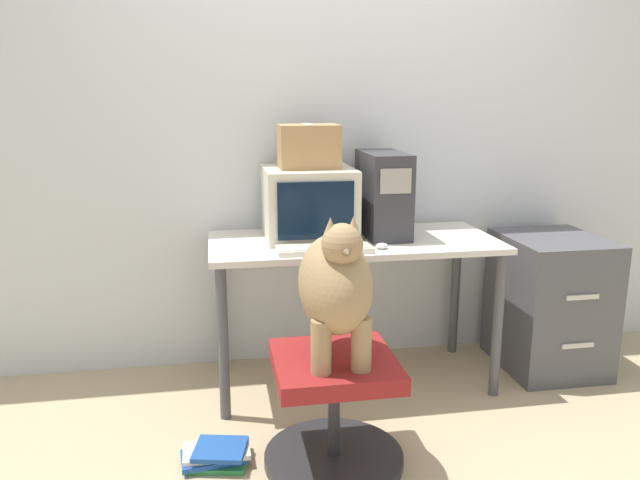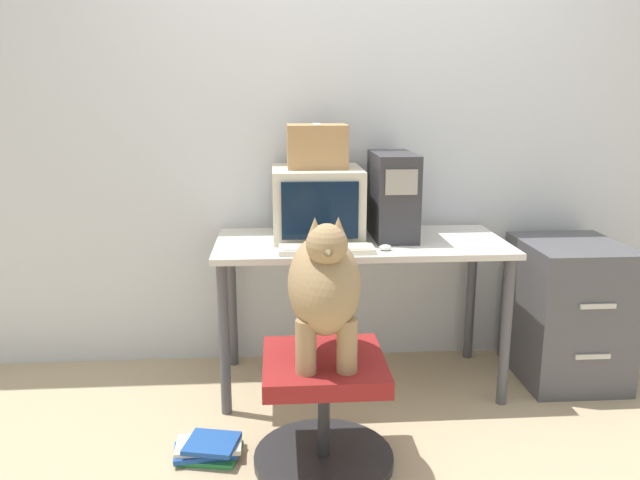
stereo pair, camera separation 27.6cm
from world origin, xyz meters
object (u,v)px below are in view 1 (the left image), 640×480
Objects in this scene: pc_tower at (383,194)px; dog at (336,284)px; crt_monitor at (309,203)px; filing_cabinet at (549,302)px; keyboard at (324,249)px; office_chair at (334,408)px; book_stack_floor at (217,454)px; cardboard_box at (308,146)px.

pc_tower is 0.72× the size of dog.
dog is (-0.03, -0.83, -0.17)m from crt_monitor.
keyboard is at bearing -170.19° from filing_cabinet.
filing_cabinet is (1.29, 0.22, -0.41)m from keyboard.
crt_monitor is at bearing 177.00° from pc_tower.
office_chair is 1.98× the size of book_stack_floor.
cardboard_box reaches higher than filing_cabinet.
book_stack_floor is at bearing 170.64° from office_chair.
filing_cabinet is (1.34, 0.74, -0.41)m from dog.
dog is at bearing -95.57° from keyboard.
book_stack_floor is (-0.47, 0.10, -0.73)m from dog.
dog is 2.01× the size of cardboard_box.
crt_monitor is 1.04× the size of pc_tower.
office_chair is at bearing -117.22° from pc_tower.
cardboard_box reaches higher than pc_tower.
filing_cabinet is 1.95m from book_stack_floor.
keyboard reaches higher than office_chair.
keyboard is at bearing 84.22° from office_chair.
cardboard_box reaches higher than book_stack_floor.
cardboard_box is at bearing 88.06° from office_chair.
filing_cabinet is 2.54× the size of book_stack_floor.
crt_monitor is 0.85m from dog.
book_stack_floor is (-0.50, -0.74, -1.18)m from cardboard_box.
filing_cabinet is at bearing 9.81° from keyboard.
pc_tower is at bearing 175.61° from filing_cabinet.
dog is at bearing -91.90° from crt_monitor.
cardboard_box reaches higher than dog.
pc_tower is at bearing 39.46° from keyboard.
cardboard_box is at bearing 176.42° from pc_tower.
office_chair is (-0.41, -0.79, -0.73)m from pc_tower.
book_stack_floor is at bearing -140.95° from pc_tower.
pc_tower is 1.45× the size of cardboard_box.
book_stack_floor is at bearing -141.23° from keyboard.
pc_tower is 0.97× the size of keyboard.
pc_tower reaches higher than crt_monitor.
keyboard is at bearing 84.43° from dog.
pc_tower is at bearing 63.33° from dog.
office_chair reaches higher than book_stack_floor.
dog is at bearing -90.00° from office_chair.
keyboard reaches higher than filing_cabinet.
book_stack_floor is (-1.81, -0.64, -0.33)m from filing_cabinet.
crt_monitor reaches higher than dog.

